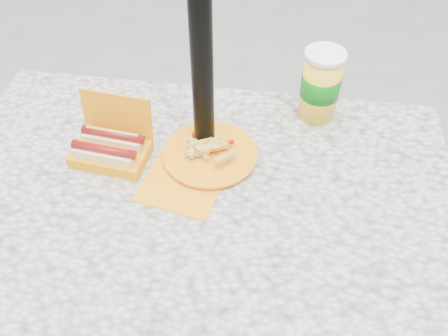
# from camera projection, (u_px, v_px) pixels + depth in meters

# --- Properties ---
(picnic_table) EXTENTS (1.20, 0.80, 0.75)m
(picnic_table) POSITION_uv_depth(u_px,v_px,m) (195.00, 221.00, 1.22)
(picnic_table) COLOR beige
(picnic_table) RESTS_ON ground
(umbrella_pole) EXTENTS (0.05, 0.05, 2.20)m
(umbrella_pole) POSITION_uv_depth(u_px,v_px,m) (200.00, 18.00, 1.00)
(umbrella_pole) COLOR black
(umbrella_pole) RESTS_ON ground
(hotdog_box) EXTENTS (0.19, 0.15, 0.15)m
(hotdog_box) POSITION_uv_depth(u_px,v_px,m) (111.00, 148.00, 1.20)
(hotdog_box) COLOR orange
(hotdog_box) RESTS_ON picnic_table
(fries_plate) EXTENTS (0.27, 0.32, 0.05)m
(fries_plate) POSITION_uv_depth(u_px,v_px,m) (207.00, 155.00, 1.21)
(fries_plate) COLOR orange
(fries_plate) RESTS_ON picnic_table
(soda_cup) EXTENTS (0.10, 0.10, 0.19)m
(soda_cup) POSITION_uv_depth(u_px,v_px,m) (320.00, 85.00, 1.27)
(soda_cup) COLOR yellow
(soda_cup) RESTS_ON picnic_table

